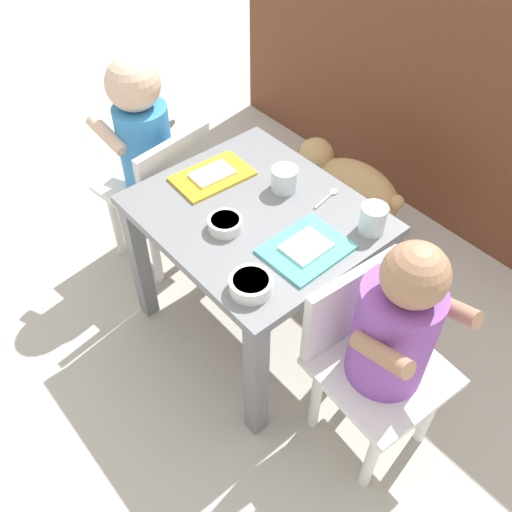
# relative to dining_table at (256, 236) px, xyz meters

# --- Properties ---
(ground_plane) EXTENTS (7.00, 7.00, 0.00)m
(ground_plane) POSITION_rel_dining_table_xyz_m (0.00, 0.00, -0.38)
(ground_plane) COLOR #B2ADA3
(kitchen_cabinet_back) EXTENTS (2.00, 0.40, 0.95)m
(kitchen_cabinet_back) POSITION_rel_dining_table_xyz_m (0.00, 1.01, 0.09)
(kitchen_cabinet_back) COLOR brown
(kitchen_cabinet_back) RESTS_ON ground
(dining_table) EXTENTS (0.58, 0.50, 0.47)m
(dining_table) POSITION_rel_dining_table_xyz_m (0.00, 0.00, 0.00)
(dining_table) COLOR slate
(dining_table) RESTS_ON ground
(seated_child_left) EXTENTS (0.32, 0.32, 0.71)m
(seated_child_left) POSITION_rel_dining_table_xyz_m (-0.45, -0.04, 0.07)
(seated_child_left) COLOR white
(seated_child_left) RESTS_ON ground
(seated_child_right) EXTENTS (0.30, 0.30, 0.70)m
(seated_child_right) POSITION_rel_dining_table_xyz_m (0.45, -0.01, 0.05)
(seated_child_right) COLOR white
(seated_child_right) RESTS_ON ground
(dog) EXTENTS (0.43, 0.20, 0.33)m
(dog) POSITION_rel_dining_table_xyz_m (-0.11, 0.51, -0.17)
(dog) COLOR tan
(dog) RESTS_ON ground
(food_tray_left) EXTENTS (0.14, 0.21, 0.02)m
(food_tray_left) POSITION_rel_dining_table_xyz_m (-0.18, 0.00, 0.09)
(food_tray_left) COLOR gold
(food_tray_left) RESTS_ON dining_table
(food_tray_right) EXTENTS (0.16, 0.20, 0.02)m
(food_tray_right) POSITION_rel_dining_table_xyz_m (0.18, 0.00, 0.09)
(food_tray_right) COLOR #4CC6BC
(food_tray_right) RESTS_ON dining_table
(water_cup_left) EXTENTS (0.07, 0.07, 0.07)m
(water_cup_left) POSITION_rel_dining_table_xyz_m (0.23, 0.17, 0.12)
(water_cup_left) COLOR white
(water_cup_left) RESTS_ON dining_table
(water_cup_right) EXTENTS (0.07, 0.07, 0.06)m
(water_cup_right) POSITION_rel_dining_table_xyz_m (-0.02, 0.12, 0.11)
(water_cup_right) COLOR white
(water_cup_right) RESTS_ON dining_table
(veggie_bowl_near) EXTENTS (0.09, 0.09, 0.03)m
(veggie_bowl_near) POSITION_rel_dining_table_xyz_m (-0.00, -0.10, 0.10)
(veggie_bowl_near) COLOR white
(veggie_bowl_near) RESTS_ON dining_table
(cereal_bowl_left_side) EXTENTS (0.10, 0.10, 0.03)m
(cereal_bowl_left_side) POSITION_rel_dining_table_xyz_m (0.19, -0.18, 0.11)
(cereal_bowl_left_side) COLOR white
(cereal_bowl_left_side) RESTS_ON dining_table
(spoon_by_left_tray) EXTENTS (0.03, 0.10, 0.01)m
(spoon_by_left_tray) POSITION_rel_dining_table_xyz_m (0.08, 0.18, 0.09)
(spoon_by_left_tray) COLOR silver
(spoon_by_left_tray) RESTS_ON dining_table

